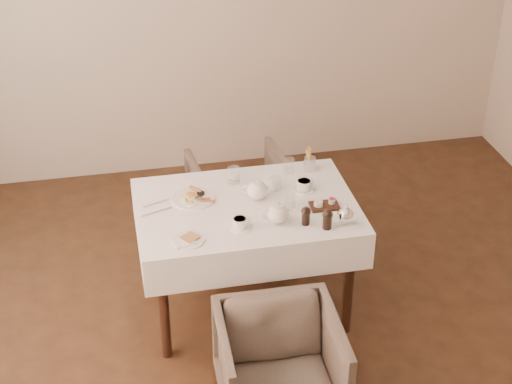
{
  "coord_description": "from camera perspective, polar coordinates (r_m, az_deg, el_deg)",
  "views": [
    {
      "loc": [
        -0.97,
        -3.16,
        3.18
      ],
      "look_at": [
        -0.19,
        0.64,
        0.82
      ],
      "focal_mm": 55.0,
      "sensor_mm": 36.0,
      "label": 1
    }
  ],
  "objects": [
    {
      "name": "armchair_near",
      "position": [
        4.17,
        1.74,
        -12.62
      ],
      "size": [
        0.64,
        0.66,
        0.58
      ],
      "primitive_type": "imported",
      "rotation": [
        0.0,
        0.0,
        -0.02
      ],
      "color": "#4D4238",
      "rests_on": "ground"
    },
    {
      "name": "silver_pot",
      "position": [
        4.39,
        6.52,
        -1.61
      ],
      "size": [
        0.13,
        0.11,
        0.12
      ],
      "primitive_type": null,
      "rotation": [
        0.0,
        0.0,
        -0.22
      ],
      "color": "white",
      "rests_on": "table"
    },
    {
      "name": "armchair_far",
      "position": [
        5.48,
        -1.12,
        -0.4
      ],
      "size": [
        0.71,
        0.73,
        0.6
      ],
      "primitive_type": "imported",
      "rotation": [
        0.0,
        0.0,
        3.25
      ],
      "color": "#4D4238",
      "rests_on": "ground"
    },
    {
      "name": "cutlery_knife",
      "position": [
        4.52,
        -7.25,
        -1.46
      ],
      "size": [
        0.19,
        0.08,
        0.0
      ],
      "primitive_type": "cube",
      "rotation": [
        0.0,
        0.0,
        1.92
      ],
      "color": "silver",
      "rests_on": "table"
    },
    {
      "name": "table",
      "position": [
        4.61,
        -0.7,
        -2.17
      ],
      "size": [
        1.28,
        0.88,
        0.75
      ],
      "color": "black",
      "rests_on": "ground"
    },
    {
      "name": "teacup_far",
      "position": [
        4.68,
        3.51,
        0.45
      ],
      "size": [
        0.13,
        0.13,
        0.07
      ],
      "rotation": [
        0.0,
        0.0,
        0.25
      ],
      "color": "white",
      "rests_on": "table"
    },
    {
      "name": "pepper_mill_right",
      "position": [
        4.33,
        5.22,
        -1.97
      ],
      "size": [
        0.07,
        0.07,
        0.12
      ],
      "primitive_type": null,
      "rotation": [
        0.0,
        0.0,
        0.26
      ],
      "color": "black",
      "rests_on": "table"
    },
    {
      "name": "cutlery_fork",
      "position": [
        4.6,
        -7.27,
        -0.83
      ],
      "size": [
        0.17,
        0.07,
        0.0
      ],
      "primitive_type": "cube",
      "rotation": [
        0.0,
        0.0,
        1.94
      ],
      "color": "silver",
      "rests_on": "table"
    },
    {
      "name": "side_plate",
      "position": [
        4.25,
        -5.01,
        -3.54
      ],
      "size": [
        0.18,
        0.17,
        0.02
      ],
      "rotation": [
        0.0,
        0.0,
        0.42
      ],
      "color": "white",
      "rests_on": "table"
    },
    {
      "name": "teacup_near",
      "position": [
        4.34,
        -1.17,
        -2.31
      ],
      "size": [
        0.12,
        0.12,
        0.06
      ],
      "rotation": [
        0.0,
        0.0,
        0.24
      ],
      "color": "white",
      "rests_on": "table"
    },
    {
      "name": "pepper_mill_left",
      "position": [
        4.36,
        3.65,
        -1.72
      ],
      "size": [
        0.07,
        0.07,
        0.11
      ],
      "primitive_type": null,
      "rotation": [
        0.0,
        0.0,
        -0.41
      ],
      "color": "black",
      "rests_on": "table"
    },
    {
      "name": "breakfast_plate",
      "position": [
        4.61,
        -4.57,
        -0.43
      ],
      "size": [
        0.25,
        0.25,
        0.03
      ],
      "rotation": [
        0.0,
        0.0,
        0.22
      ],
      "color": "white",
      "rests_on": "table"
    },
    {
      "name": "fries_cup",
      "position": [
        4.88,
        3.93,
        2.31
      ],
      "size": [
        0.08,
        0.08,
        0.16
      ],
      "rotation": [
        0.0,
        0.0,
        0.39
      ],
      "color": "silver",
      "rests_on": "table"
    },
    {
      "name": "glass_right",
      "position": [
        4.86,
        2.44,
        1.93
      ],
      "size": [
        0.07,
        0.07,
        0.09
      ],
      "primitive_type": "cylinder",
      "rotation": [
        0.0,
        0.0,
        0.06
      ],
      "color": "silver",
      "rests_on": "table"
    },
    {
      "name": "glass_left",
      "position": [
        4.74,
        -1.65,
        1.23
      ],
      "size": [
        0.09,
        0.09,
        0.1
      ],
      "primitive_type": "cylinder",
      "rotation": [
        0.0,
        0.0,
        -0.18
      ],
      "color": "silver",
      "rests_on": "table"
    },
    {
      "name": "glass_mid",
      "position": [
        4.51,
        2.47,
        -0.57
      ],
      "size": [
        0.07,
        0.07,
        0.09
      ],
      "primitive_type": "cylinder",
      "rotation": [
        0.0,
        0.0,
        -0.11
      ],
      "color": "silver",
      "rests_on": "table"
    },
    {
      "name": "teapot_front",
      "position": [
        4.36,
        1.6,
        -1.49
      ],
      "size": [
        0.17,
        0.13,
        0.14
      ],
      "primitive_type": null,
      "rotation": [
        0.0,
        0.0,
        0.02
      ],
      "color": "white",
      "rests_on": "table"
    },
    {
      "name": "creamer",
      "position": [
        4.68,
        1.39,
        0.67
      ],
      "size": [
        0.08,
        0.08,
        0.08
      ],
      "primitive_type": "cylinder",
      "rotation": [
        0.0,
        0.0,
        0.25
      ],
      "color": "white",
      "rests_on": "table"
    },
    {
      "name": "teapot_centre",
      "position": [
        4.57,
        0.1,
        0.24
      ],
      "size": [
        0.2,
        0.17,
        0.14
      ],
      "primitive_type": null,
      "rotation": [
        0.0,
        0.0,
        -0.22
      ],
      "color": "white",
      "rests_on": "table"
    },
    {
      "name": "condiment_board",
      "position": [
        4.54,
        4.97,
        -0.93
      ],
      "size": [
        0.17,
        0.12,
        0.04
      ],
      "rotation": [
        0.0,
        0.0,
        -0.03
      ],
      "color": "black",
      "rests_on": "table"
    }
  ]
}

